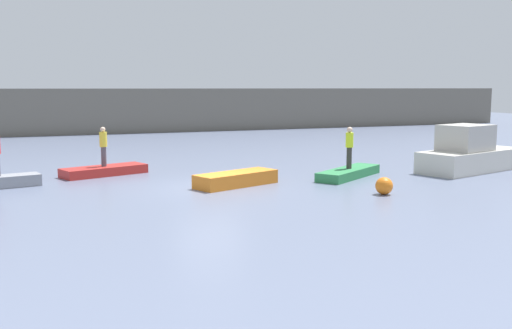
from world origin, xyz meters
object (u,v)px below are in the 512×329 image
Objects in this scene: person_hiviz_shirt at (349,145)px; mooring_buoy at (384,186)px; motorboat at (469,154)px; rowboat_green at (349,173)px; rowboat_red at (104,171)px; person_yellow_shirt at (103,145)px; rowboat_orange at (236,179)px.

person_hiviz_shirt is 4.09m from mooring_buoy.
rowboat_green is at bearing 175.74° from motorboat.
motorboat is 16.25m from rowboat_red.
person_hiviz_shirt reaches higher than person_yellow_shirt.
rowboat_orange is at bearing 178.51° from motorboat.
rowboat_orange is 5.11m from rowboat_green.
rowboat_orange is (4.34, -4.70, 0.07)m from rowboat_red.
rowboat_green is (5.11, 0.16, -0.08)m from rowboat_orange.
rowboat_red is 6.40m from rowboat_orange.
rowboat_red is (-15.45, 4.99, -0.59)m from motorboat.
person_yellow_shirt reaches higher than rowboat_red.
rowboat_green is (-6.00, 0.45, -0.59)m from motorboat.
person_yellow_shirt is at bearing 121.68° from rowboat_green.
person_hiviz_shirt is at bearing -18.61° from rowboat_orange.
rowboat_orange is 5.60m from mooring_buoy.
motorboat is 9.58× the size of mooring_buoy.
rowboat_red is 10.55m from person_hiviz_shirt.
mooring_buoy is (-0.90, -3.85, -1.05)m from person_hiviz_shirt.
person_hiviz_shirt is (9.45, -4.54, 1.17)m from rowboat_red.
rowboat_green is (9.45, -4.54, -0.00)m from rowboat_red.
rowboat_green is 6.40× the size of mooring_buoy.
rowboat_orange is at bearing -47.25° from person_yellow_shirt.
person_yellow_shirt is (-9.45, 4.54, 1.14)m from rowboat_green.
person_yellow_shirt reaches higher than rowboat_green.
person_hiviz_shirt is at bearing -44.58° from rowboat_red.
rowboat_green is at bearing -44.58° from rowboat_red.
person_hiviz_shirt is at bearing -25.66° from person_yellow_shirt.
mooring_buoy is (8.55, -8.39, -1.02)m from person_yellow_shirt.
mooring_buoy is at bearing -63.39° from rowboat_red.
mooring_buoy is (8.55, -8.39, 0.12)m from rowboat_red.
rowboat_red is 1.07× the size of rowboat_orange.
rowboat_orange is 5.22m from person_hiviz_shirt.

